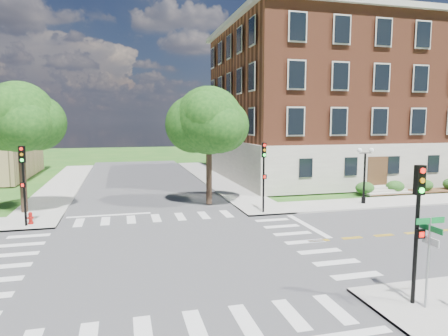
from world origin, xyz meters
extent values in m
plane|color=#1E5518|center=(0.00, 0.00, 0.00)|extent=(160.00, 160.00, 0.00)
cube|color=#3D3D3F|center=(0.00, 0.00, 0.01)|extent=(90.00, 12.00, 0.01)
cube|color=#3D3D3F|center=(0.00, 0.00, 0.01)|extent=(12.00, 90.00, 0.01)
cube|color=#9E9B93|center=(23.00, 7.75, 0.06)|extent=(34.00, 3.50, 0.12)
cube|color=#9E9B93|center=(7.75, 23.00, 0.06)|extent=(3.50, 34.00, 0.12)
cube|color=#9E9B93|center=(-7.75, 23.00, 0.06)|extent=(3.50, 34.00, 0.12)
cube|color=silver|center=(8.80, 3.00, 0.00)|extent=(0.40, 5.50, 0.00)
cube|color=#A7A194|center=(24.00, 22.00, 2.22)|extent=(30.00, 20.00, 4.20)
cube|color=brown|center=(24.00, 22.00, 10.22)|extent=(29.55, 19.70, 11.80)
cube|color=#A7A194|center=(24.00, 22.00, 16.37)|extent=(30.60, 20.60, 0.50)
cube|color=#472D19|center=(20.00, 11.96, 1.82)|extent=(2.00, 0.10, 2.80)
cylinder|color=#322119|center=(-8.67, 10.83, 2.19)|extent=(0.44, 0.44, 4.14)
sphere|color=#123D10|center=(-8.67, 10.83, 6.64)|extent=(4.77, 4.77, 4.77)
cylinder|color=#322119|center=(4.25, 10.29, 2.00)|extent=(0.44, 0.44, 3.76)
sphere|color=#123D10|center=(4.25, 10.29, 6.41)|extent=(5.06, 5.06, 5.06)
cylinder|color=black|center=(7.54, -7.66, 2.02)|extent=(0.14, 0.14, 3.80)
cube|color=black|center=(7.54, -7.66, 4.42)|extent=(0.32, 0.22, 1.00)
cylinder|color=red|center=(7.54, -7.79, 4.75)|extent=(0.18, 0.05, 0.18)
cylinder|color=orange|center=(7.54, -7.79, 4.42)|extent=(0.18, 0.05, 0.18)
cylinder|color=#19E533|center=(7.54, -7.79, 4.09)|extent=(0.18, 0.05, 0.18)
cube|color=black|center=(7.54, -7.84, 2.62)|extent=(0.30, 0.12, 0.30)
cylinder|color=black|center=(7.26, 6.62, 2.02)|extent=(0.14, 0.14, 3.80)
cube|color=black|center=(7.26, 6.62, 4.42)|extent=(0.37, 0.30, 1.00)
cylinder|color=red|center=(7.26, 6.49, 4.75)|extent=(0.19, 0.10, 0.18)
cylinder|color=orange|center=(7.26, 6.49, 4.42)|extent=(0.19, 0.10, 0.18)
cylinder|color=#19E533|center=(7.26, 6.49, 4.09)|extent=(0.19, 0.10, 0.18)
cube|color=black|center=(7.26, 6.44, 2.62)|extent=(0.32, 0.20, 0.30)
cylinder|color=black|center=(-7.76, 6.87, 2.02)|extent=(0.14, 0.14, 3.80)
cube|color=black|center=(-7.76, 6.87, 4.42)|extent=(0.37, 0.31, 1.00)
cylinder|color=red|center=(-7.76, 6.74, 4.75)|extent=(0.19, 0.10, 0.18)
cylinder|color=orange|center=(-7.76, 6.74, 4.42)|extent=(0.19, 0.10, 0.18)
cylinder|color=#19E533|center=(-7.76, 6.74, 4.09)|extent=(0.19, 0.10, 0.18)
cube|color=black|center=(-7.76, 6.69, 2.62)|extent=(0.32, 0.21, 0.30)
cylinder|color=black|center=(15.71, 7.56, 0.37)|extent=(0.32, 0.32, 0.50)
cylinder|color=black|center=(15.71, 7.56, 2.02)|extent=(0.16, 0.16, 3.80)
cube|color=black|center=(15.71, 7.56, 3.97)|extent=(1.00, 0.06, 0.06)
sphere|color=white|center=(15.21, 7.56, 4.17)|extent=(0.36, 0.36, 0.36)
sphere|color=white|center=(16.21, 7.56, 4.17)|extent=(0.36, 0.36, 0.36)
cylinder|color=gray|center=(7.70, -8.06, 1.67)|extent=(0.07, 0.07, 3.10)
cube|color=#0E712E|center=(7.70, -8.06, 3.12)|extent=(1.10, 0.03, 0.20)
cube|color=#0E712E|center=(7.70, -8.06, 2.87)|extent=(0.03, 1.10, 0.20)
cube|color=silver|center=(7.75, -8.06, 2.42)|extent=(0.03, 0.75, 0.25)
cylinder|color=maroon|center=(-7.57, 7.19, 0.17)|extent=(0.32, 0.32, 0.10)
cylinder|color=maroon|center=(-7.57, 7.19, 0.42)|extent=(0.22, 0.22, 0.60)
sphere|color=maroon|center=(-7.57, 7.19, 0.75)|extent=(0.24, 0.24, 0.24)
cylinder|color=maroon|center=(-7.57, 7.19, 0.50)|extent=(0.35, 0.12, 0.12)
cylinder|color=maroon|center=(-7.57, 7.19, 0.50)|extent=(0.12, 0.35, 0.12)
camera|label=1|loc=(-2.07, -18.77, 6.39)|focal=32.00mm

